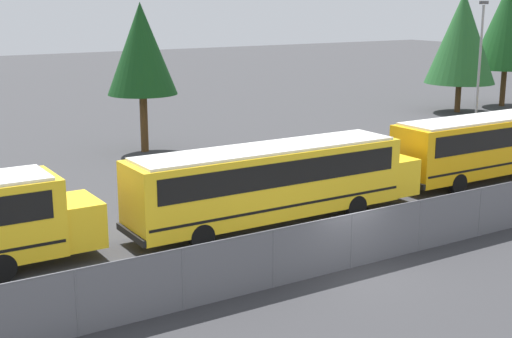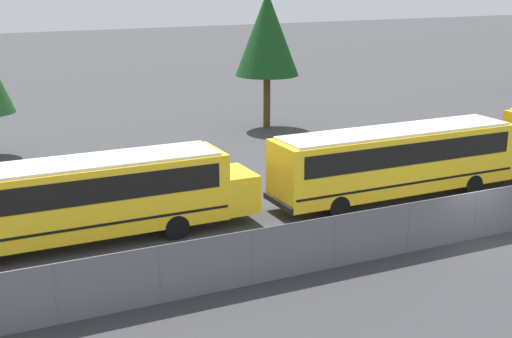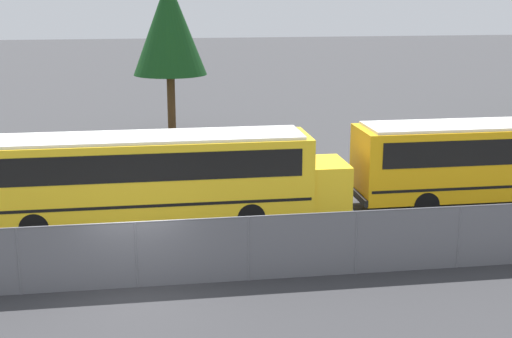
{
  "view_description": "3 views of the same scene",
  "coord_description": "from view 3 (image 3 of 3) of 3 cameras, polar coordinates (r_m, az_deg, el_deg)",
  "views": [
    {
      "loc": [
        -14.29,
        -16.92,
        8.56
      ],
      "look_at": [
        -0.55,
        4.94,
        2.42
      ],
      "focal_mm": 50.0,
      "sensor_mm": 36.0,
      "label": 1
    },
    {
      "loc": [
        -18.11,
        -18.86,
        9.72
      ],
      "look_at": [
        -6.21,
        5.78,
        2.02
      ],
      "focal_mm": 50.0,
      "sensor_mm": 36.0,
      "label": 2
    },
    {
      "loc": [
        0.42,
        -18.2,
        7.86
      ],
      "look_at": [
        4.15,
        5.79,
        1.69
      ],
      "focal_mm": 50.0,
      "sensor_mm": 36.0,
      "label": 3
    }
  ],
  "objects": [
    {
      "name": "ground_plane",
      "position": [
        19.83,
        -9.44,
        -9.3
      ],
      "size": [
        200.0,
        200.0,
        0.0
      ],
      "primitive_type": "plane",
      "color": "#38383A"
    },
    {
      "name": "fence",
      "position": [
        19.46,
        -9.56,
        -6.73
      ],
      "size": [
        79.23,
        0.07,
        1.87
      ],
      "color": "#9EA0A5",
      "rests_on": "ground_plane"
    },
    {
      "name": "school_bus_2",
      "position": [
        24.25,
        -8.35,
        -0.26
      ],
      "size": [
        12.75,
        2.46,
        3.12
      ],
      "color": "yellow",
      "rests_on": "ground_plane"
    },
    {
      "name": "tree_1",
      "position": [
        39.02,
        -6.97,
        11.21
      ],
      "size": [
        3.96,
        3.96,
        8.47
      ],
      "color": "#51381E",
      "rests_on": "ground_plane"
    }
  ]
}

